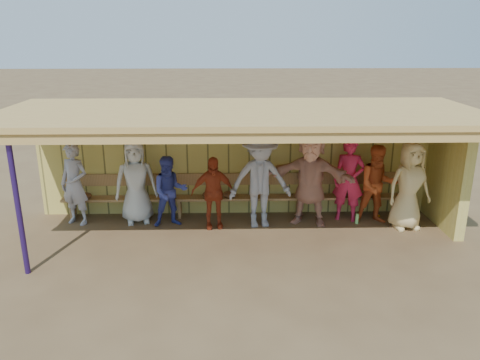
{
  "coord_description": "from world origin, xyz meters",
  "views": [
    {
      "loc": [
        -0.23,
        -8.48,
        3.85
      ],
      "look_at": [
        0.0,
        0.35,
        1.05
      ],
      "focal_mm": 35.0,
      "sensor_mm": 36.0,
      "label": 1
    }
  ],
  "objects_px": {
    "player_b": "(136,182)",
    "player_g": "(349,180)",
    "player_e": "(260,180)",
    "player_h": "(409,186)",
    "player_a": "(75,184)",
    "player_c": "(170,192)",
    "bench": "(239,192)",
    "player_d": "(213,193)",
    "player_extra": "(377,185)",
    "player_f": "(310,178)"
  },
  "relations": [
    {
      "from": "player_b",
      "to": "player_g",
      "type": "height_order",
      "value": "player_g"
    },
    {
      "from": "player_e",
      "to": "player_b",
      "type": "bearing_deg",
      "value": 165.74
    },
    {
      "from": "player_e",
      "to": "player_h",
      "type": "distance_m",
      "value": 2.99
    },
    {
      "from": "player_a",
      "to": "player_h",
      "type": "height_order",
      "value": "player_h"
    },
    {
      "from": "player_c",
      "to": "player_g",
      "type": "xyz_separation_m",
      "value": [
        3.73,
        0.23,
        0.15
      ]
    },
    {
      "from": "bench",
      "to": "player_a",
      "type": "bearing_deg",
      "value": -173.75
    },
    {
      "from": "player_d",
      "to": "player_extra",
      "type": "distance_m",
      "value": 3.4
    },
    {
      "from": "player_a",
      "to": "player_extra",
      "type": "height_order",
      "value": "player_a"
    },
    {
      "from": "player_f",
      "to": "player_a",
      "type": "bearing_deg",
      "value": -163.54
    },
    {
      "from": "player_g",
      "to": "bench",
      "type": "relative_size",
      "value": 0.23
    },
    {
      "from": "player_d",
      "to": "bench",
      "type": "height_order",
      "value": "player_d"
    },
    {
      "from": "player_h",
      "to": "player_a",
      "type": "bearing_deg",
      "value": 167.42
    },
    {
      "from": "player_a",
      "to": "bench",
      "type": "relative_size",
      "value": 0.23
    },
    {
      "from": "player_g",
      "to": "player_h",
      "type": "bearing_deg",
      "value": -6.67
    },
    {
      "from": "player_e",
      "to": "player_f",
      "type": "xyz_separation_m",
      "value": [
        1.04,
        0.12,
        0.0
      ]
    },
    {
      "from": "player_extra",
      "to": "bench",
      "type": "relative_size",
      "value": 0.22
    },
    {
      "from": "player_d",
      "to": "bench",
      "type": "distance_m",
      "value": 0.87
    },
    {
      "from": "player_h",
      "to": "player_extra",
      "type": "xyz_separation_m",
      "value": [
        -0.55,
        0.28,
        -0.07
      ]
    },
    {
      "from": "player_extra",
      "to": "player_e",
      "type": "bearing_deg",
      "value": -175.65
    },
    {
      "from": "bench",
      "to": "player_b",
      "type": "bearing_deg",
      "value": -171.93
    },
    {
      "from": "player_b",
      "to": "player_g",
      "type": "relative_size",
      "value": 1.0
    },
    {
      "from": "player_extra",
      "to": "bench",
      "type": "distance_m",
      "value": 2.91
    },
    {
      "from": "player_b",
      "to": "player_g",
      "type": "distance_m",
      "value": 4.45
    },
    {
      "from": "player_e",
      "to": "player_f",
      "type": "distance_m",
      "value": 1.05
    },
    {
      "from": "player_g",
      "to": "player_extra",
      "type": "height_order",
      "value": "player_g"
    },
    {
      "from": "player_a",
      "to": "player_f",
      "type": "bearing_deg",
      "value": 19.89
    },
    {
      "from": "player_a",
      "to": "player_g",
      "type": "distance_m",
      "value": 5.7
    },
    {
      "from": "player_c",
      "to": "player_h",
      "type": "distance_m",
      "value": 4.83
    },
    {
      "from": "player_h",
      "to": "player_b",
      "type": "bearing_deg",
      "value": 165.97
    },
    {
      "from": "player_b",
      "to": "player_h",
      "type": "height_order",
      "value": "player_h"
    },
    {
      "from": "player_a",
      "to": "player_e",
      "type": "bearing_deg",
      "value": 17.75
    },
    {
      "from": "player_c",
      "to": "bench",
      "type": "bearing_deg",
      "value": 7.92
    },
    {
      "from": "player_b",
      "to": "player_c",
      "type": "relative_size",
      "value": 1.19
    },
    {
      "from": "player_extra",
      "to": "bench",
      "type": "bearing_deg",
      "value": 172.16
    },
    {
      "from": "player_b",
      "to": "player_d",
      "type": "relative_size",
      "value": 1.18
    },
    {
      "from": "player_c",
      "to": "player_extra",
      "type": "height_order",
      "value": "player_extra"
    },
    {
      "from": "player_b",
      "to": "player_extra",
      "type": "relative_size",
      "value": 1.06
    },
    {
      "from": "player_f",
      "to": "bench",
      "type": "distance_m",
      "value": 1.59
    },
    {
      "from": "player_c",
      "to": "player_g",
      "type": "relative_size",
      "value": 0.83
    },
    {
      "from": "player_h",
      "to": "bench",
      "type": "height_order",
      "value": "player_h"
    },
    {
      "from": "player_a",
      "to": "player_b",
      "type": "height_order",
      "value": "player_b"
    },
    {
      "from": "player_b",
      "to": "player_extra",
      "type": "xyz_separation_m",
      "value": [
        5.0,
        -0.19,
        -0.05
      ]
    },
    {
      "from": "player_a",
      "to": "player_g",
      "type": "xyz_separation_m",
      "value": [
        5.7,
        0.07,
        0.03
      ]
    },
    {
      "from": "player_a",
      "to": "bench",
      "type": "height_order",
      "value": "player_a"
    },
    {
      "from": "player_a",
      "to": "player_extra",
      "type": "relative_size",
      "value": 1.03
    },
    {
      "from": "player_b",
      "to": "player_f",
      "type": "relative_size",
      "value": 0.9
    },
    {
      "from": "player_d",
      "to": "player_e",
      "type": "distance_m",
      "value": 0.99
    },
    {
      "from": "player_h",
      "to": "bench",
      "type": "xyz_separation_m",
      "value": [
        -3.4,
        0.78,
        -0.37
      ]
    },
    {
      "from": "player_c",
      "to": "player_e",
      "type": "relative_size",
      "value": 0.75
    },
    {
      "from": "player_b",
      "to": "player_f",
      "type": "distance_m",
      "value": 3.61
    }
  ]
}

